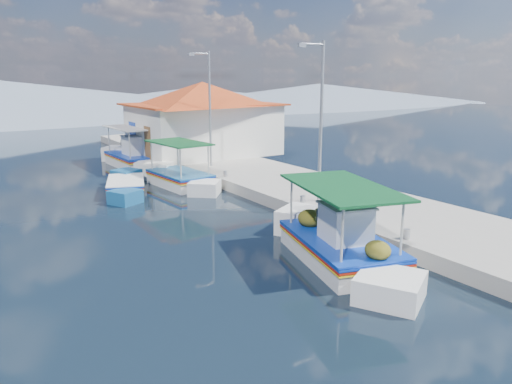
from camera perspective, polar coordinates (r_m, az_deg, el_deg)
ground at (r=15.25m, az=-1.23°, el=-6.71°), size 160.00×160.00×0.00m
quay at (r=23.14m, az=3.40°, el=0.93°), size 5.00×44.00×0.50m
bollards at (r=21.29m, az=0.04°, el=0.95°), size 0.20×17.20×0.30m
main_caique at (r=14.41m, az=9.51°, el=-6.09°), size 3.54×7.26×2.49m
caique_green_canopy at (r=24.14m, az=-8.93°, el=1.57°), size 2.27×6.39×2.40m
caique_blue_hull at (r=23.16m, az=-15.04°, el=0.51°), size 2.74×5.10×0.96m
caique_far at (r=30.00m, az=-14.13°, el=3.86°), size 2.37×7.37×2.58m
harbor_building at (r=30.55m, az=-6.21°, el=8.70°), size 10.49×10.49×4.40m
lamp_post_near at (r=18.65m, az=7.41°, el=9.02°), size 1.21×0.14×6.00m
lamp_post_far at (r=26.16m, az=-5.60°, el=10.30°), size 1.21×0.14×6.00m
mountain_ridge at (r=69.70m, az=-21.56°, el=9.86°), size 171.40×96.00×5.50m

